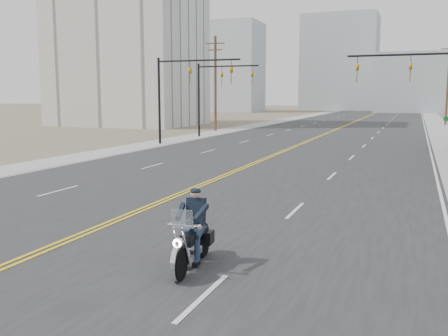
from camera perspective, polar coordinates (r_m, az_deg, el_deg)
road at (r=75.15m, az=14.38°, el=4.98°), size 20.00×200.00×0.01m
sidewalk_left at (r=77.33m, az=5.86°, el=5.28°), size 3.00×200.00×0.01m
sidewalk_right at (r=74.69m, az=23.20°, el=4.56°), size 3.00×200.00×0.01m
traffic_mast_left at (r=40.61m, az=-4.90°, el=9.62°), size 7.10×0.26×7.00m
traffic_mast_right at (r=36.55m, az=21.70°, el=9.23°), size 7.10×0.26×7.00m
traffic_mast_far at (r=48.06m, az=-1.04°, el=9.36°), size 6.10×0.26×7.00m
utility_pole_e at (r=74.65m, az=24.22°, el=8.90°), size 2.20×0.30×11.00m
utility_pole_left at (r=56.68m, az=-0.99°, el=9.80°), size 2.20×0.30×10.50m
apartment_block at (r=70.82m, az=-11.01°, el=17.08°), size 18.00×14.00×30.00m
haze_bldg_a at (r=127.48m, az=0.95°, el=11.41°), size 14.00×12.00×22.00m
haze_bldg_b at (r=129.57m, az=20.97°, el=9.06°), size 18.00×14.00×14.00m
haze_bldg_d at (r=146.30m, az=13.11°, el=11.58°), size 20.00×15.00×26.00m
haze_bldg_f at (r=146.85m, az=-2.60°, el=9.82°), size 12.00×12.00×16.00m
motorcyclist at (r=11.48m, az=-3.73°, el=-7.05°), size 1.24×2.42×1.82m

